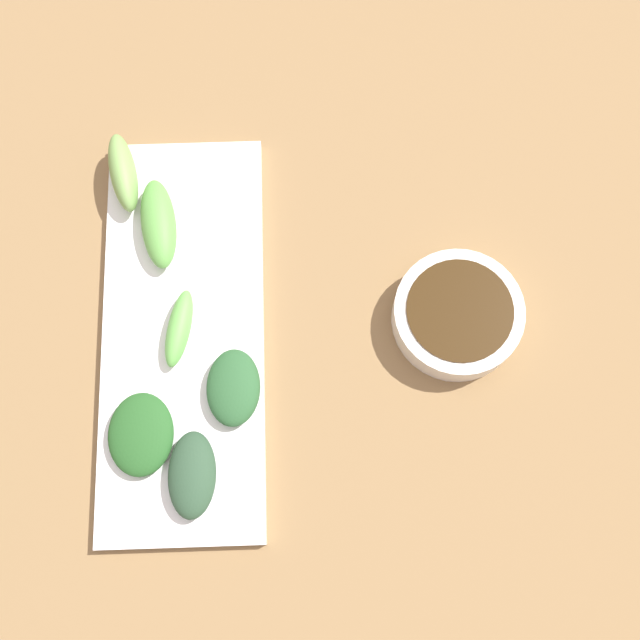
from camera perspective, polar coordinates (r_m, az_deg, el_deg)
name	(u,v)px	position (r m, az deg, el deg)	size (l,w,h in m)	color
tabletop	(280,335)	(0.74, -2.80, -1.03)	(2.10, 2.10, 0.02)	olive
sauce_bowl	(458,315)	(0.73, 9.64, 0.37)	(0.11, 0.11, 0.03)	silver
serving_plate	(184,336)	(0.73, -9.56, -1.14)	(0.14, 0.37, 0.01)	white
broccoli_leafy_0	(141,434)	(0.71, -12.47, -7.85)	(0.06, 0.07, 0.02)	#255823
broccoli_leafy_1	(192,475)	(0.69, -8.98, -10.70)	(0.04, 0.07, 0.02)	#2C4931
broccoli_stalk_2	(159,224)	(0.75, -11.28, 6.65)	(0.03, 0.09, 0.03)	#5B9F44
broccoli_stalk_3	(123,173)	(0.78, -13.66, 10.03)	(0.02, 0.08, 0.03)	#77A552
broccoli_stalk_4	(179,323)	(0.72, -9.87, -0.20)	(0.02, 0.07, 0.02)	#62AE4B
broccoli_leafy_5	(233,388)	(0.70, -6.11, -4.75)	(0.05, 0.07, 0.02)	#2A592F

